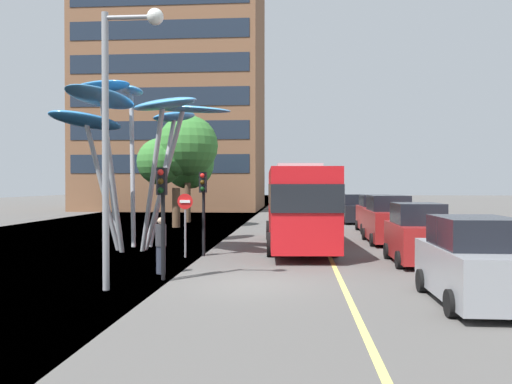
% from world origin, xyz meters
% --- Properties ---
extents(ground, '(120.00, 240.00, 0.10)m').
position_xyz_m(ground, '(-0.65, 0.00, -0.05)').
color(ground, '#54514F').
extents(red_bus, '(3.22, 11.17, 3.70)m').
position_xyz_m(red_bus, '(1.41, 8.63, 2.02)').
color(red_bus, red).
rests_on(red_bus, ground).
extents(leaf_sculpture, '(8.18, 8.50, 7.63)m').
position_xyz_m(leaf_sculpture, '(-5.42, 6.92, 5.78)').
color(leaf_sculpture, '#9EA0A5').
rests_on(leaf_sculpture, ground).
extents(traffic_light_kerb_near, '(0.28, 0.42, 3.32)m').
position_xyz_m(traffic_light_kerb_near, '(-2.56, 0.18, 2.41)').
color(traffic_light_kerb_near, black).
rests_on(traffic_light_kerb_near, ground).
extents(traffic_light_kerb_far, '(0.28, 0.42, 3.30)m').
position_xyz_m(traffic_light_kerb_far, '(-2.28, 5.39, 2.40)').
color(traffic_light_kerb_far, black).
rests_on(traffic_light_kerb_far, ground).
extents(car_parked_near, '(2.02, 4.28, 2.06)m').
position_xyz_m(car_parked_near, '(5.55, -2.23, 0.97)').
color(car_parked_near, gray).
rests_on(car_parked_near, ground).
extents(car_parked_mid, '(1.91, 3.80, 2.16)m').
position_xyz_m(car_parked_mid, '(5.64, 4.07, 1.01)').
color(car_parked_mid, maroon).
rests_on(car_parked_mid, ground).
extents(car_parked_far, '(2.07, 4.59, 2.30)m').
position_xyz_m(car_parked_far, '(5.74, 10.64, 1.08)').
color(car_parked_far, maroon).
rests_on(car_parked_far, ground).
extents(car_side_street, '(2.07, 4.30, 2.21)m').
position_xyz_m(car_side_street, '(6.03, 16.43, 1.04)').
color(car_side_street, maroon).
rests_on(car_side_street, ground).
extents(car_far_side, '(1.96, 4.15, 2.09)m').
position_xyz_m(car_far_side, '(5.59, 23.59, 0.98)').
color(car_far_side, black).
rests_on(car_far_side, ground).
extents(street_lamp, '(1.67, 0.44, 7.46)m').
position_xyz_m(street_lamp, '(-3.34, -1.30, 4.78)').
color(street_lamp, gray).
rests_on(street_lamp, ground).
extents(tree_pavement_near, '(5.29, 3.98, 7.36)m').
position_xyz_m(tree_pavement_near, '(-6.36, 19.08, 4.95)').
color(tree_pavement_near, brown).
rests_on(tree_pavement_near, ground).
extents(tree_pavement_far, '(4.17, 5.39, 7.22)m').
position_xyz_m(tree_pavement_far, '(-6.85, 24.38, 4.75)').
color(tree_pavement_far, brown).
rests_on(tree_pavement_far, ground).
extents(pedestrian, '(0.34, 0.34, 1.78)m').
position_xyz_m(pedestrian, '(-2.91, 1.33, 0.90)').
color(pedestrian, '#2D3342').
rests_on(pedestrian, ground).
extents(no_entry_sign, '(0.60, 0.12, 2.47)m').
position_xyz_m(no_entry_sign, '(-2.91, 5.02, 1.65)').
color(no_entry_sign, gray).
rests_on(no_entry_sign, ground).
extents(backdrop_building, '(19.47, 14.95, 26.90)m').
position_xyz_m(backdrop_building, '(-12.44, 44.49, 13.46)').
color(backdrop_building, brown).
rests_on(backdrop_building, ground).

